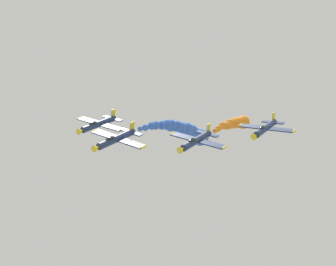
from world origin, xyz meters
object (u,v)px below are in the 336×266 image
(airplane_lead, at_px, (116,139))
(airplane_right_inner, at_px, (99,124))
(airplane_left_inner, at_px, (196,141))
(airplane_left_outer, at_px, (265,128))

(airplane_lead, relative_size, airplane_right_inner, 1.00)
(airplane_right_inner, bearing_deg, airplane_left_inner, -179.05)
(airplane_lead, xyz_separation_m, airplane_left_inner, (-9.78, -8.02, -0.94))
(airplane_left_inner, height_order, airplane_right_inner, airplane_right_inner)
(airplane_left_inner, xyz_separation_m, airplane_right_inner, (19.03, 0.32, 0.19))
(airplane_lead, height_order, airplane_right_inner, airplane_lead)
(airplane_lead, xyz_separation_m, airplane_right_inner, (9.25, -7.71, -0.75))
(airplane_right_inner, relative_size, airplane_left_outer, 1.00)
(airplane_left_inner, xyz_separation_m, airplane_left_outer, (-8.13, -9.35, 0.84))
(airplane_left_inner, distance_m, airplane_left_outer, 12.42)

